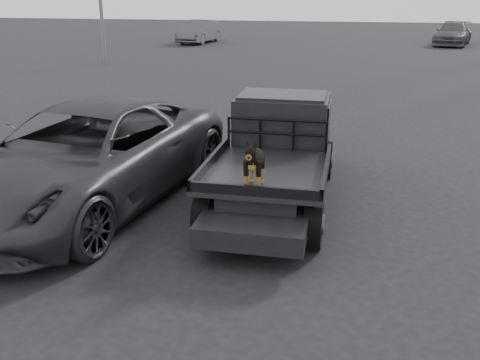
% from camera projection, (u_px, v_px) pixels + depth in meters
% --- Properties ---
extents(ground, '(120.00, 120.00, 0.00)m').
position_uv_depth(ground, '(281.00, 261.00, 7.60)').
color(ground, black).
rests_on(ground, ground).
extents(flatbed_ute, '(2.00, 5.40, 0.92)m').
position_uv_depth(flatbed_ute, '(274.00, 177.00, 9.60)').
color(flatbed_ute, black).
rests_on(flatbed_ute, ground).
extents(ute_cab, '(1.72, 1.30, 0.88)m').
position_uv_depth(ute_cab, '(282.00, 117.00, 10.18)').
color(ute_cab, black).
rests_on(ute_cab, flatbed_ute).
extents(headache_rack, '(1.80, 0.08, 0.55)m').
position_uv_depth(headache_rack, '(277.00, 135.00, 9.54)').
color(headache_rack, black).
rests_on(headache_rack, flatbed_ute).
extents(dog, '(0.32, 0.60, 0.74)m').
position_uv_depth(dog, '(255.00, 163.00, 7.72)').
color(dog, black).
rests_on(dog, flatbed_ute).
extents(parked_suv, '(3.89, 6.73, 1.76)m').
position_uv_depth(parked_suv, '(86.00, 156.00, 9.40)').
color(parked_suv, '#2F3035').
rests_on(parked_suv, ground).
extents(distant_car_a, '(2.27, 4.98, 1.58)m').
position_uv_depth(distant_car_a, '(200.00, 31.00, 37.98)').
color(distant_car_a, '#4E4E53').
rests_on(distant_car_a, ground).
extents(distant_car_b, '(3.42, 5.58, 1.51)m').
position_uv_depth(distant_car_b, '(453.00, 34.00, 36.55)').
color(distant_car_b, '#454549').
rests_on(distant_car_b, ground).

